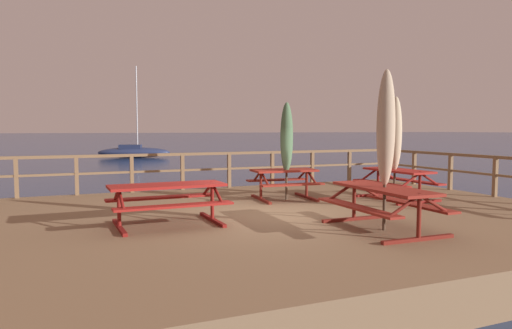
{
  "coord_description": "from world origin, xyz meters",
  "views": [
    {
      "loc": [
        -3.97,
        -8.77,
        2.44
      ],
      "look_at": [
        0.0,
        0.71,
        1.65
      ],
      "focal_mm": 32.52,
      "sensor_mm": 36.0,
      "label": 1
    }
  ],
  "objects_px": {
    "picnic_table_front_left": "(167,195)",
    "patio_umbrella_short_mid": "(386,129)",
    "picnic_table_mid_centre": "(284,178)",
    "sailboat_distant": "(134,152)",
    "picnic_table_front_right": "(398,178)",
    "picnic_table_mid_left": "(383,198)",
    "patio_umbrella_tall_mid_right": "(395,134)",
    "patio_umbrella_tall_back_right": "(287,138)"
  },
  "relations": [
    {
      "from": "picnic_table_mid_centre",
      "to": "sailboat_distant",
      "type": "distance_m",
      "value": 29.78
    },
    {
      "from": "picnic_table_front_right",
      "to": "picnic_table_mid_centre",
      "type": "distance_m",
      "value": 2.89
    },
    {
      "from": "picnic_table_mid_centre",
      "to": "patio_umbrella_short_mid",
      "type": "height_order",
      "value": "patio_umbrella_short_mid"
    },
    {
      "from": "picnic_table_mid_left",
      "to": "patio_umbrella_short_mid",
      "type": "relative_size",
      "value": 0.78
    },
    {
      "from": "picnic_table_mid_left",
      "to": "sailboat_distant",
      "type": "xyz_separation_m",
      "value": [
        0.37,
        33.67,
        -0.71
      ]
    },
    {
      "from": "sailboat_distant",
      "to": "patio_umbrella_tall_mid_right",
      "type": "bearing_deg",
      "value": -85.9
    },
    {
      "from": "picnic_table_front_left",
      "to": "patio_umbrella_short_mid",
      "type": "xyz_separation_m",
      "value": [
        3.44,
        -1.93,
        1.23
      ]
    },
    {
      "from": "patio_umbrella_short_mid",
      "to": "patio_umbrella_tall_back_right",
      "type": "relative_size",
      "value": 1.14
    },
    {
      "from": "picnic_table_front_left",
      "to": "patio_umbrella_short_mid",
      "type": "distance_m",
      "value": 4.13
    },
    {
      "from": "picnic_table_mid_centre",
      "to": "sailboat_distant",
      "type": "bearing_deg",
      "value": 89.21
    },
    {
      "from": "picnic_table_mid_left",
      "to": "picnic_table_mid_centre",
      "type": "height_order",
      "value": "same"
    },
    {
      "from": "picnic_table_mid_centre",
      "to": "sailboat_distant",
      "type": "height_order",
      "value": "sailboat_distant"
    },
    {
      "from": "picnic_table_mid_left",
      "to": "picnic_table_front_right",
      "type": "bearing_deg",
      "value": 46.63
    },
    {
      "from": "sailboat_distant",
      "to": "picnic_table_front_left",
      "type": "bearing_deg",
      "value": -96.85
    },
    {
      "from": "picnic_table_mid_centre",
      "to": "patio_umbrella_short_mid",
      "type": "xyz_separation_m",
      "value": [
        0.04,
        -3.93,
        1.25
      ]
    },
    {
      "from": "picnic_table_mid_centre",
      "to": "patio_umbrella_tall_back_right",
      "type": "xyz_separation_m",
      "value": [
        0.03,
        -0.07,
        1.02
      ]
    },
    {
      "from": "picnic_table_mid_centre",
      "to": "patio_umbrella_tall_back_right",
      "type": "bearing_deg",
      "value": -66.31
    },
    {
      "from": "picnic_table_front_left",
      "to": "picnic_table_mid_centre",
      "type": "bearing_deg",
      "value": 30.51
    },
    {
      "from": "patio_umbrella_tall_back_right",
      "to": "picnic_table_front_right",
      "type": "bearing_deg",
      "value": -21.88
    },
    {
      "from": "picnic_table_front_left",
      "to": "patio_umbrella_tall_back_right",
      "type": "height_order",
      "value": "patio_umbrella_tall_back_right"
    },
    {
      "from": "picnic_table_front_right",
      "to": "sailboat_distant",
      "type": "xyz_separation_m",
      "value": [
        -2.25,
        30.9,
        -0.7
      ]
    },
    {
      "from": "patio_umbrella_short_mid",
      "to": "sailboat_distant",
      "type": "relative_size",
      "value": 0.37
    },
    {
      "from": "patio_umbrella_tall_back_right",
      "to": "sailboat_distant",
      "type": "distance_m",
      "value": 29.89
    },
    {
      "from": "patio_umbrella_tall_mid_right",
      "to": "sailboat_distant",
      "type": "bearing_deg",
      "value": 94.1
    },
    {
      "from": "picnic_table_mid_centre",
      "to": "patio_umbrella_tall_back_right",
      "type": "height_order",
      "value": "patio_umbrella_tall_back_right"
    },
    {
      "from": "patio_umbrella_tall_mid_right",
      "to": "patio_umbrella_short_mid",
      "type": "relative_size",
      "value": 0.92
    },
    {
      "from": "picnic_table_front_right",
      "to": "patio_umbrella_tall_back_right",
      "type": "height_order",
      "value": "patio_umbrella_tall_back_right"
    },
    {
      "from": "picnic_table_mid_centre",
      "to": "patio_umbrella_tall_back_right",
      "type": "distance_m",
      "value": 1.02
    },
    {
      "from": "sailboat_distant",
      "to": "patio_umbrella_short_mid",
      "type": "bearing_deg",
      "value": -90.63
    },
    {
      "from": "sailboat_distant",
      "to": "picnic_table_front_right",
      "type": "bearing_deg",
      "value": -85.83
    },
    {
      "from": "picnic_table_front_right",
      "to": "picnic_table_mid_centre",
      "type": "bearing_deg",
      "value": 157.05
    },
    {
      "from": "patio_umbrella_short_mid",
      "to": "picnic_table_front_right",
      "type": "bearing_deg",
      "value": 46.92
    },
    {
      "from": "patio_umbrella_tall_mid_right",
      "to": "patio_umbrella_tall_back_right",
      "type": "bearing_deg",
      "value": 159.28
    },
    {
      "from": "picnic_table_mid_left",
      "to": "picnic_table_mid_centre",
      "type": "xyz_separation_m",
      "value": [
        -0.04,
        3.9,
        -0.02
      ]
    },
    {
      "from": "picnic_table_front_right",
      "to": "picnic_table_mid_centre",
      "type": "height_order",
      "value": "same"
    },
    {
      "from": "picnic_table_front_left",
      "to": "patio_umbrella_tall_back_right",
      "type": "xyz_separation_m",
      "value": [
        3.44,
        1.94,
        1.0
      ]
    },
    {
      "from": "picnic_table_front_left",
      "to": "patio_umbrella_tall_mid_right",
      "type": "bearing_deg",
      "value": 9.03
    },
    {
      "from": "patio_umbrella_short_mid",
      "to": "picnic_table_mid_centre",
      "type": "bearing_deg",
      "value": 90.52
    },
    {
      "from": "picnic_table_front_right",
      "to": "picnic_table_mid_centre",
      "type": "relative_size",
      "value": 1.12
    },
    {
      "from": "patio_umbrella_short_mid",
      "to": "patio_umbrella_tall_back_right",
      "type": "height_order",
      "value": "patio_umbrella_short_mid"
    },
    {
      "from": "picnic_table_front_right",
      "to": "patio_umbrella_tall_back_right",
      "type": "distance_m",
      "value": 3.01
    },
    {
      "from": "picnic_table_front_left",
      "to": "picnic_table_front_right",
      "type": "xyz_separation_m",
      "value": [
        6.07,
        0.88,
        -0.01
      ]
    }
  ]
}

